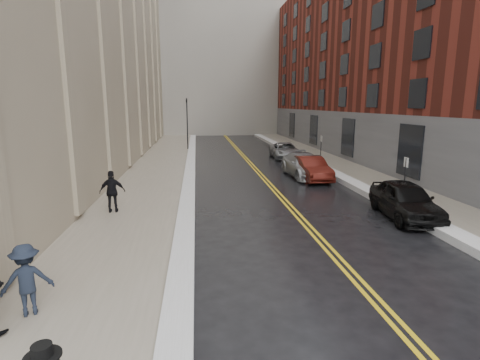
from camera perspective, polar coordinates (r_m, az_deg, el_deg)
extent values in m
plane|color=black|center=(9.48, 4.80, -17.88)|extent=(160.00, 160.00, 0.00)
cube|color=gray|center=(24.68, -13.01, 0.55)|extent=(4.00, 64.00, 0.15)
cube|color=gray|center=(26.75, 17.08, 1.17)|extent=(3.00, 64.00, 0.15)
cube|color=gold|center=(24.87, 2.95, 0.75)|extent=(0.12, 64.00, 0.01)
cube|color=gold|center=(24.91, 3.50, 0.76)|extent=(0.12, 64.00, 0.01)
cube|color=white|center=(24.51, -7.66, 0.81)|extent=(0.70, 60.80, 0.26)
cube|color=white|center=(26.05, 13.36, 1.27)|extent=(0.85, 60.80, 0.30)
cube|color=maroon|center=(36.80, 26.16, 17.20)|extent=(14.00, 50.00, 18.00)
cube|color=slate|center=(77.69, 5.74, 24.39)|extent=(22.00, 18.00, 44.00)
cylinder|color=black|center=(38.15, -8.03, 8.35)|extent=(0.12, 0.12, 5.20)
imported|color=black|center=(38.10, -8.12, 11.35)|extent=(0.18, 0.15, 0.90)
cylinder|color=black|center=(19.07, 23.77, -0.19)|extent=(0.06, 0.06, 2.20)
cube|color=white|center=(18.92, 23.99, 2.48)|extent=(0.02, 0.35, 0.45)
cylinder|color=black|center=(29.89, 12.21, 4.46)|extent=(0.06, 0.06, 2.20)
cube|color=white|center=(29.80, 12.29, 6.17)|extent=(0.02, 0.35, 0.45)
imported|color=black|center=(16.89, 23.86, -2.78)|extent=(2.32, 4.66, 1.53)
imported|color=#47120C|center=(23.64, 10.72, 1.77)|extent=(1.70, 4.44, 1.44)
imported|color=#A1A4A9|center=(24.59, 9.78, 2.24)|extent=(2.39, 5.29, 1.50)
imported|color=gray|center=(32.69, 6.89, 4.46)|extent=(2.47, 4.94, 1.34)
imported|color=black|center=(9.48, -29.74, -13.06)|extent=(1.18, 0.93, 1.60)
imported|color=black|center=(16.59, -18.87, -1.68)|extent=(1.08, 0.53, 1.77)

